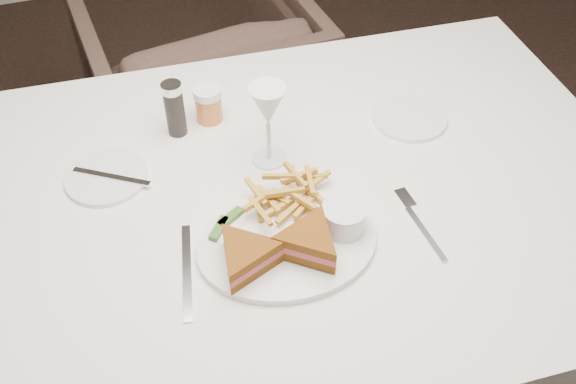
# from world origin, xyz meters

# --- Properties ---
(ground) EXTENTS (5.00, 5.00, 0.00)m
(ground) POSITION_xyz_m (0.00, 0.00, 0.00)
(ground) COLOR black
(ground) RESTS_ON ground
(table) EXTENTS (1.49, 1.05, 0.75)m
(table) POSITION_xyz_m (-0.31, 0.10, 0.38)
(table) COLOR white
(table) RESTS_ON ground
(chair_far) EXTENTS (0.75, 0.71, 0.72)m
(chair_far) POSITION_xyz_m (-0.27, 1.08, 0.36)
(chair_far) COLOR #402E27
(chair_far) RESTS_ON ground
(table_setting) EXTENTS (0.80, 0.64, 0.18)m
(table_setting) POSITION_xyz_m (-0.33, 0.06, 0.79)
(table_setting) COLOR white
(table_setting) RESTS_ON table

